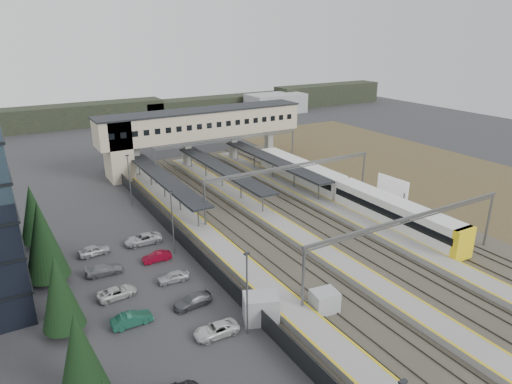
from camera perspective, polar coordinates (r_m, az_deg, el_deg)
ground at (r=51.95m, az=2.30°, el=-9.94°), size 220.00×220.00×0.00m
conifer_row at (r=39.95m, az=-22.62°, el=-13.54°), size 4.42×49.82×9.50m
car_park at (r=42.68m, az=-9.50°, el=-16.66°), size 10.56×44.56×1.29m
lampposts at (r=47.53m, az=-6.66°, el=-7.13°), size 0.50×53.25×8.07m
fence at (r=52.66m, az=-6.71°, el=-8.39°), size 0.08×90.00×2.00m
relay_cabin_near at (r=43.57m, az=0.62°, el=-14.32°), size 3.84×3.36×2.66m
relay_cabin_far at (r=45.29m, az=8.54°, el=-13.42°), size 2.69×2.35×2.24m
rail_corridor at (r=60.28m, az=7.24°, el=-5.34°), size 34.00×90.00×0.92m
canopies at (r=75.32m, az=-4.29°, el=2.93°), size 23.10×30.00×3.28m
footbridge at (r=87.89m, az=-8.34°, el=7.94°), size 40.40×6.40×11.20m
gantries at (r=58.27m, az=10.75°, el=-0.37°), size 28.40×62.28×7.17m
train at (r=70.82m, az=10.78°, el=0.06°), size 3.10×43.09×3.90m
billboard at (r=71.30m, az=16.69°, el=0.52°), size 0.50×5.70×4.79m
scrub_east at (r=85.68m, az=26.54°, el=0.21°), size 34.00×120.00×0.06m
treeline_far at (r=140.63m, az=-10.10°, el=10.23°), size 170.00×19.00×7.00m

